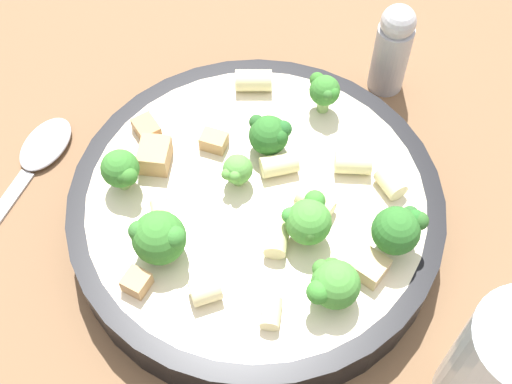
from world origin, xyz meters
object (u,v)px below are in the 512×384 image
Objects in this scene: chicken_chunk_2 at (158,151)px; rigatoni_6 at (271,313)px; rigatoni_4 at (203,290)px; broccoli_floret_5 at (270,135)px; broccoli_floret_7 at (121,170)px; broccoli_floret_4 at (237,170)px; rigatoni_3 at (279,165)px; chicken_chunk_4 at (214,141)px; pasta_bowl at (256,211)px; broccoli_floret_0 at (400,225)px; broccoli_floret_1 at (308,221)px; broccoli_floret_3 at (159,238)px; broccoli_floret_2 at (333,284)px; chicken_chunk_0 at (137,282)px; pepper_shaker at (392,48)px; rigatoni_1 at (277,237)px; rigatoni_7 at (253,80)px; rigatoni_0 at (353,163)px; rigatoni_2 at (315,203)px; rigatoni_5 at (163,218)px; spoon at (31,165)px; rigatoni_8 at (391,183)px; chicken_chunk_1 at (146,129)px; drinking_glass at (501,374)px; broccoli_floret_6 at (325,91)px.

rigatoni_6 is at bearing -33.60° from chicken_chunk_2.
rigatoni_4 is 0.77× the size of chicken_chunk_2.
broccoli_floret_7 is at bearing -138.65° from broccoli_floret_5.
broccoli_floret_4 is 0.03m from rigatoni_3.
chicken_chunk_4 is at bearing 53.58° from broccoli_floret_7.
broccoli_floret_0 reaches higher than pasta_bowl.
broccoli_floret_1 is 0.10m from broccoli_floret_3.
broccoli_floret_2 is 1.31× the size of broccoli_floret_4.
pepper_shaker is (0.09, 0.28, -0.00)m from chicken_chunk_0.
broccoli_floret_4 is 1.00× the size of rigatoni_1.
broccoli_floret_3 reaches higher than broccoli_floret_5.
broccoli_floret_2 is 1.23× the size of rigatoni_7.
rigatoni_2 is at bearing -106.95° from rigatoni_0.
broccoli_floret_7 is at bearing 157.68° from rigatoni_5.
spoon is (-0.20, -0.05, -0.04)m from rigatoni_3.
pepper_shaker reaches higher than chicken_chunk_2.
rigatoni_7 is 1.31× the size of rigatoni_8.
chicken_chunk_1 is at bearing 174.98° from rigatoni_2.
broccoli_floret_2 is 0.15m from chicken_chunk_4.
rigatoni_7 reaches higher than rigatoni_3.
rigatoni_5 is (-0.08, -0.02, -0.00)m from rigatoni_1.
drinking_glass is (0.12, -0.01, -0.01)m from broccoli_floret_2.
rigatoni_7 is 0.20m from spoon.
broccoli_floret_7 is 0.05m from rigatoni_5.
broccoli_floret_6 is 0.96× the size of broccoli_floret_7.
broccoli_floret_5 is at bearing -112.54° from pepper_shaker.
broccoli_floret_6 is at bearing 99.78° from rigatoni_6.
chicken_chunk_2 is at bearing 14.40° from spoon.
broccoli_floret_5 is 1.18× the size of rigatoni_5.
pasta_bowl is 0.10m from broccoli_floret_2.
rigatoni_6 is 0.16m from chicken_chunk_2.
chicken_chunk_1 is (-0.09, 0.01, -0.01)m from broccoli_floret_4.
chicken_chunk_1 is (-0.10, -0.02, -0.01)m from broccoli_floret_5.
pepper_shaker is (0.06, 0.14, -0.01)m from broccoli_floret_5.
spoon is (-0.15, -0.06, -0.04)m from chicken_chunk_4.
broccoli_floret_1 reaches higher than rigatoni_0.
chicken_chunk_1 is at bearing -168.81° from rigatoni_0.
rigatoni_3 is (-0.10, 0.03, -0.02)m from broccoli_floret_0.
broccoli_floret_3 is at bearing -108.99° from broccoli_floret_6.
rigatoni_6 is 0.23× the size of pepper_shaker.
broccoli_floret_6 is at bearing 69.72° from broccoli_floret_4.
drinking_glass is at bearing -5.76° from spoon.
broccoli_floret_6 reaches higher than rigatoni_1.
broccoli_floret_2 is 0.09m from rigatoni_4.
pasta_bowl is 10.28× the size of rigatoni_0.
broccoli_floret_7 is at bearing -170.39° from broccoli_floret_0.
broccoli_floret_3 reaches higher than broccoli_floret_2.
broccoli_floret_5 reaches higher than rigatoni_0.
rigatoni_1 is 1.06× the size of chicken_chunk_2.
pasta_bowl reaches higher than spoon.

